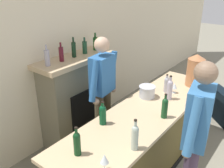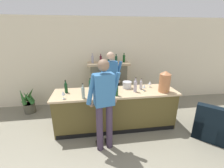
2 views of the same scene
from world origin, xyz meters
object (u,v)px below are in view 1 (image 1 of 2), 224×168
ice_bucket_steel (147,92)px  wine_bottle_port_short (135,136)px  wine_bottle_merlot_tall (103,114)px  wine_bottle_riesling_slim (170,89)px  copper_dispenser (195,70)px  fireplace_stone (76,98)px  wine_bottle_rose_blush (77,143)px  wine_bottle_chardonnay_pale (165,107)px  wine_glass_front_right (167,77)px  person_customer (194,139)px  wine_bottle_burgundy_dark (166,84)px  person_bartender (103,92)px  wine_glass_back_row (174,86)px  wine_glass_by_dispenser (104,159)px

ice_bucket_steel → wine_bottle_port_short: size_ratio=0.68×
wine_bottle_merlot_tall → wine_bottle_riesling_slim: wine_bottle_riesling_slim is taller
copper_dispenser → ice_bucket_steel: 0.90m
fireplace_stone → ice_bucket_steel: bearing=-72.9°
wine_bottle_rose_blush → wine_bottle_chardonnay_pale: size_ratio=0.97×
wine_bottle_chardonnay_pale → wine_glass_front_right: 1.04m
person_customer → wine_bottle_riesling_slim: (0.80, 0.67, 0.07)m
wine_bottle_merlot_tall → copper_dispenser: bearing=-13.6°
wine_bottle_riesling_slim → wine_bottle_rose_blush: wine_bottle_riesling_slim is taller
wine_bottle_burgundy_dark → wine_bottle_chardonnay_pale: 0.74m
person_customer → ice_bucket_steel: (0.67, 0.94, -0.00)m
ice_bucket_steel → person_bartender: bearing=123.7°
person_bartender → wine_glass_back_row: person_bartender is taller
wine_bottle_port_short → wine_glass_front_right: bearing=15.9°
fireplace_stone → wine_bottle_chardonnay_pale: (-0.01, -1.54, 0.37)m
ice_bucket_steel → wine_bottle_burgundy_dark: 0.35m
wine_glass_back_row → wine_glass_front_right: (0.24, 0.23, 0.00)m
copper_dispenser → wine_glass_back_row: 0.48m
fireplace_stone → person_customer: 2.09m
wine_bottle_rose_blush → person_customer: bearing=-46.2°
ice_bucket_steel → wine_bottle_chardonnay_pale: 0.57m
copper_dispenser → ice_bucket_steel: copper_dispenser is taller
wine_glass_back_row → wine_glass_by_dispenser: 1.86m
fireplace_stone → wine_glass_back_row: 1.55m
copper_dispenser → ice_bucket_steel: size_ratio=2.18×
wine_bottle_chardonnay_pale → wine_glass_back_row: (0.71, 0.20, -0.03)m
wine_bottle_burgundy_dark → copper_dispenser: bearing=-25.0°
wine_bottle_port_short → wine_bottle_chardonnay_pale: (0.72, 0.04, -0.01)m
wine_bottle_merlot_tall → ice_bucket_steel: bearing=-3.2°
wine_bottle_merlot_tall → wine_glass_back_row: bearing=-13.1°
wine_bottle_port_short → wine_bottle_rose_blush: size_ratio=1.10×
fireplace_stone → wine_glass_by_dispenser: fireplace_stone is taller
wine_bottle_riesling_slim → wine_glass_back_row: bearing=7.4°
wine_bottle_chardonnay_pale → fireplace_stone: bearing=89.6°
wine_bottle_burgundy_dark → wine_glass_front_right: 0.31m
wine_bottle_burgundy_dark → wine_glass_by_dispenser: wine_bottle_burgundy_dark is taller
person_customer → ice_bucket_steel: person_customer is taller
person_customer → copper_dispenser: size_ratio=3.67×
wine_glass_front_right → wine_bottle_rose_blush: bearing=-177.5°
person_bartender → wine_bottle_rose_blush: person_bartender is taller
ice_bucket_steel → wine_bottle_port_short: bearing=-155.5°
wine_glass_back_row → wine_bottle_merlot_tall: bearing=166.9°
fireplace_stone → wine_bottle_port_short: fireplace_stone is taller
person_bartender → wine_bottle_chardonnay_pale: size_ratio=5.69×
person_bartender → copper_dispenser: size_ratio=3.56×
wine_glass_back_row → wine_bottle_riesling_slim: bearing=-172.6°
wine_bottle_rose_blush → wine_glass_by_dispenser: wine_bottle_rose_blush is taller
fireplace_stone → wine_bottle_port_short: size_ratio=5.06×
ice_bucket_steel → wine_bottle_riesling_slim: 0.31m
wine_glass_back_row → wine_glass_by_dispenser: size_ratio=0.90×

